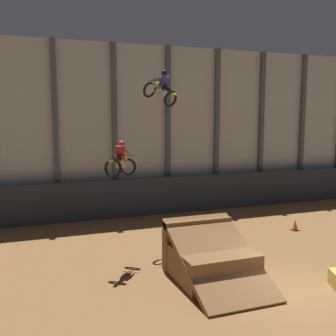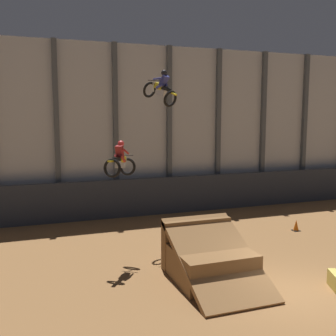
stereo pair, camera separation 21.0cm
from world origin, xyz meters
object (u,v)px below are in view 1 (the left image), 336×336
rider_bike_right_air (161,89)px  traffic_cone_arena_edge (295,225)px  rider_bike_left_air (121,162)px  dirt_ramp (209,258)px

rider_bike_right_air → traffic_cone_arena_edge: bearing=-25.8°
rider_bike_right_air → traffic_cone_arena_edge: (7.39, -0.07, -6.83)m
rider_bike_left_air → traffic_cone_arena_edge: rider_bike_left_air is taller
rider_bike_right_air → traffic_cone_arena_edge: rider_bike_right_air is taller
traffic_cone_arena_edge → rider_bike_left_air: bearing=-172.3°
rider_bike_left_air → traffic_cone_arena_edge: 10.39m
dirt_ramp → rider_bike_right_air: (-0.51, 3.93, 6.39)m
dirt_ramp → traffic_cone_arena_edge: size_ratio=7.24×
dirt_ramp → rider_bike_left_air: rider_bike_left_air is taller
rider_bike_left_air → rider_bike_right_air: (2.17, 1.37, 2.97)m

